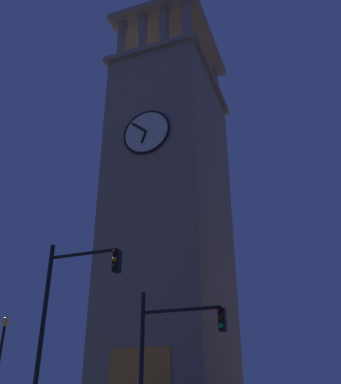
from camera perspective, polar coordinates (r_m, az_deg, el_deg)
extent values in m
cube|color=gray|center=(27.91, 0.12, -5.19)|extent=(6.33, 8.59, 23.26)
cube|color=gray|center=(34.01, 0.10, 13.75)|extent=(6.93, 9.19, 0.40)
cylinder|color=gray|center=(32.37, 2.18, 21.63)|extent=(0.70, 0.70, 3.87)
cylinder|color=gray|center=(32.77, -0.85, 20.85)|extent=(0.70, 0.70, 3.87)
cylinder|color=gray|center=(33.24, -3.77, 20.05)|extent=(0.70, 0.70, 3.87)
cylinder|color=gray|center=(33.80, -6.57, 19.22)|extent=(0.70, 0.70, 3.87)
cylinder|color=gray|center=(37.53, 5.93, 13.67)|extent=(0.70, 0.70, 3.87)
cylinder|color=gray|center=(37.87, 3.37, 13.13)|extent=(0.70, 0.70, 3.87)
cylinder|color=gray|center=(38.28, 0.87, 12.57)|extent=(0.70, 0.70, 3.87)
cylinder|color=gray|center=(38.76, -1.56, 12.01)|extent=(0.70, 0.70, 3.87)
cube|color=gray|center=(36.91, 0.09, 18.83)|extent=(6.93, 9.19, 0.40)
cylinder|color=black|center=(38.31, 0.09, 20.88)|extent=(0.12, 0.12, 3.48)
cylinder|color=silver|center=(26.63, -3.23, 7.99)|extent=(2.97, 0.12, 2.97)
torus|color=black|center=(26.62, -3.25, 8.01)|extent=(3.13, 0.16, 3.13)
cube|color=black|center=(26.39, -3.61, 7.35)|extent=(0.38, 0.06, 0.81)
cube|color=black|center=(26.96, -4.23, 8.61)|extent=(1.03, 0.06, 0.91)
cylinder|color=black|center=(15.85, -3.91, -22.52)|extent=(0.16, 0.16, 5.22)
cylinder|color=black|center=(15.55, 1.41, -15.46)|extent=(2.93, 0.12, 0.12)
cube|color=black|center=(15.06, 6.92, -16.58)|extent=(0.22, 0.30, 0.75)
sphere|color=#360505|center=(14.93, 6.68, -15.44)|extent=(0.16, 0.16, 0.16)
sphere|color=#392705|center=(14.89, 6.73, -16.38)|extent=(0.16, 0.16, 0.16)
sphere|color=#18C154|center=(14.85, 6.78, -17.33)|extent=(0.16, 0.16, 0.16)
cylinder|color=black|center=(15.73, -16.96, -18.61)|extent=(0.16, 0.16, 6.80)
cylinder|color=black|center=(15.59, -11.54, -8.09)|extent=(2.70, 0.12, 0.12)
cube|color=black|center=(14.81, -7.17, -9.18)|extent=(0.22, 0.30, 0.75)
sphere|color=#360505|center=(14.74, -7.43, -7.96)|extent=(0.16, 0.16, 0.16)
sphere|color=orange|center=(14.67, -7.49, -8.89)|extent=(0.16, 0.16, 0.16)
sphere|color=#063316|center=(14.60, -7.55, -9.82)|extent=(0.16, 0.16, 0.16)
sphere|color=#F9DB8C|center=(23.48, -21.20, -15.86)|extent=(0.44, 0.44, 0.44)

